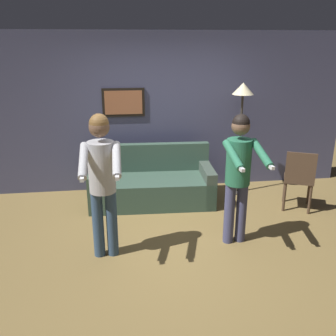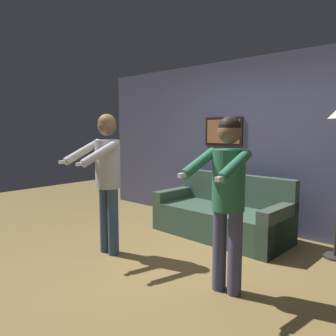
% 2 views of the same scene
% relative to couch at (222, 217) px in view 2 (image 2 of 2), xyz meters
% --- Properties ---
extents(ground_plane, '(12.00, 12.00, 0.00)m').
position_rel_couch_xyz_m(ground_plane, '(0.21, -1.36, -0.28)').
color(ground_plane, olive).
extents(back_wall_assembly, '(6.40, 0.09, 2.60)m').
position_rel_couch_xyz_m(back_wall_assembly, '(0.21, 0.66, 1.02)').
color(back_wall_assembly, '#4A4D6F').
rests_on(back_wall_assembly, ground_plane).
extents(couch, '(1.93, 0.93, 0.87)m').
position_rel_couch_xyz_m(couch, '(0.00, 0.00, 0.00)').
color(couch, '#385344').
rests_on(couch, ground_plane).
extents(person_standing_left, '(0.43, 0.69, 1.71)m').
position_rel_couch_xyz_m(person_standing_left, '(-0.68, -1.51, 0.76)').
color(person_standing_left, '#344D6C').
rests_on(person_standing_left, ground_plane).
extents(person_standing_right, '(0.47, 0.70, 1.64)m').
position_rel_couch_xyz_m(person_standing_right, '(0.93, -1.40, 0.71)').
color(person_standing_right, '#44466D').
rests_on(person_standing_right, ground_plane).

